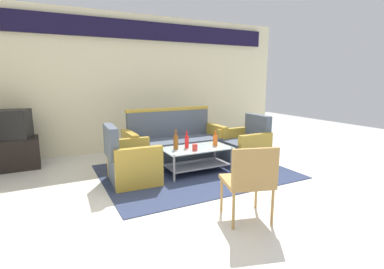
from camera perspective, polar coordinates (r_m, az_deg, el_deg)
name	(u,v)px	position (r m, az deg, el deg)	size (l,w,h in m)	color
ground_plane	(227,193)	(3.94, 6.85, -11.51)	(14.00, 14.00, 0.00)	silver
wall_back	(149,80)	(6.40, -8.60, 10.65)	(6.52, 0.19, 2.80)	beige
rug	(195,171)	(4.77, 0.55, -7.31)	(2.92, 2.22, 0.01)	#2D3856
couch	(175,145)	(5.29, -3.41, -1.99)	(1.80, 0.75, 0.96)	#4C5666
armchair_left	(131,163)	(4.33, -11.92, -5.57)	(0.73, 0.79, 0.85)	#4C5666
armchair_right	(245,147)	(5.28, 10.43, -2.49)	(0.70, 0.76, 0.85)	#4C5666
coffee_table	(196,156)	(4.68, 0.88, -4.28)	(1.10, 0.60, 0.40)	silver
bottle_orange	(215,140)	(4.80, 4.62, -1.07)	(0.08, 0.08, 0.25)	#D85919
bottle_brown	(176,142)	(4.53, -3.21, -1.44)	(0.08, 0.08, 0.31)	brown
bottle_red	(187,141)	(4.61, -1.05, -1.39)	(0.06, 0.06, 0.28)	red
cup	(195,147)	(4.46, 0.58, -2.53)	(0.08, 0.08, 0.10)	red
tv_stand	(13,154)	(5.71, -31.93, -3.26)	(0.80, 0.50, 0.52)	black
television	(9,124)	(5.63, -32.44, 1.69)	(0.69, 0.57, 0.48)	black
wicker_chair	(250,178)	(3.08, 11.37, -8.38)	(0.60, 0.60, 0.84)	#AD844C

